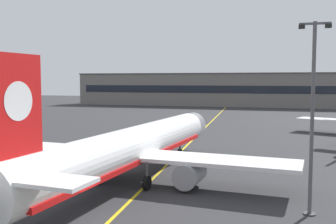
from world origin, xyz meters
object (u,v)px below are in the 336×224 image
(airliner_foreground, at_px, (130,148))
(service_car_second, at_px, (26,139))
(safety_cone_by_nose_gear, at_px, (177,151))
(apron_lamp_post, at_px, (312,116))

(airliner_foreground, bearing_deg, service_car_second, 144.46)
(airliner_foreground, xyz_separation_m, safety_cone_by_nose_gear, (0.37, 16.38, -3.11))
(airliner_foreground, relative_size, service_car_second, 9.10)
(airliner_foreground, distance_m, apron_lamp_post, 17.54)
(airliner_foreground, bearing_deg, safety_cone_by_nose_gear, 88.72)
(safety_cone_by_nose_gear, bearing_deg, service_car_second, 176.87)
(apron_lamp_post, distance_m, safety_cone_by_nose_gear, 27.62)
(airliner_foreground, height_order, safety_cone_by_nose_gear, airliner_foreground)
(apron_lamp_post, relative_size, service_car_second, 3.12)
(safety_cone_by_nose_gear, bearing_deg, apron_lamp_post, -53.28)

